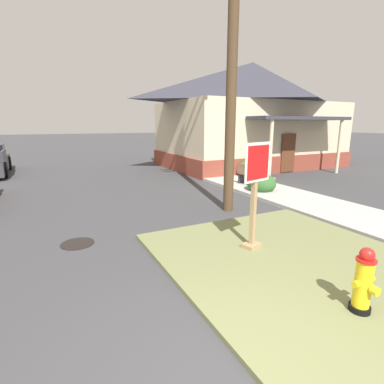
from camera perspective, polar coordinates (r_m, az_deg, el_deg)
grass_corner_patch at (r=5.91m, az=19.86°, el=-12.89°), size 4.59×5.28×0.08m
sidewalk_strip at (r=11.49m, az=14.75°, el=0.17°), size 2.20×19.18×0.12m
fire_hydrant at (r=4.65m, az=30.34°, el=-14.83°), size 0.38×0.34×0.92m
stop_sign at (r=5.91m, az=12.05°, el=-1.11°), size 0.74×0.36×2.13m
manhole_cover at (r=6.95m, az=-21.34°, el=-9.31°), size 0.70×0.70×0.02m
street_bench at (r=11.79m, az=11.99°, el=3.29°), size 0.52×1.80×0.85m
utility_pole at (r=9.02m, az=8.05°, el=30.68°), size 1.83×0.29×10.14m
corner_house at (r=18.71m, az=11.37°, el=14.57°), size 10.69×8.09×6.04m
shrub_near_porch at (r=14.30m, az=11.06°, el=4.39°), size 1.11×1.11×0.88m
shrub_by_curb at (r=11.26m, az=13.33°, el=1.60°), size 1.06×1.06×0.74m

